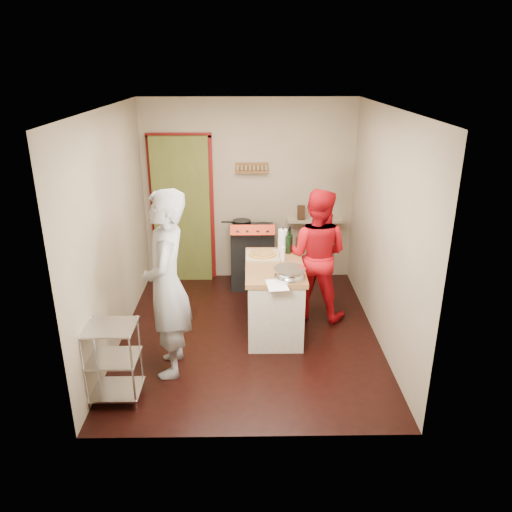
# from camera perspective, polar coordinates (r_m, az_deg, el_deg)

# --- Properties ---
(floor) EXTENTS (3.50, 3.50, 0.00)m
(floor) POSITION_cam_1_polar(r_m,az_deg,el_deg) (6.03, -0.76, -8.88)
(floor) COLOR black
(floor) RESTS_ON ground
(back_wall) EXTENTS (3.00, 0.44, 2.60)m
(back_wall) POSITION_cam_1_polar(r_m,az_deg,el_deg) (7.27, -5.92, 6.06)
(back_wall) COLOR tan
(back_wall) RESTS_ON ground
(left_wall) EXTENTS (0.04, 3.50, 2.60)m
(left_wall) POSITION_cam_1_polar(r_m,az_deg,el_deg) (5.69, -16.12, 2.73)
(left_wall) COLOR tan
(left_wall) RESTS_ON ground
(right_wall) EXTENTS (0.04, 3.50, 2.60)m
(right_wall) POSITION_cam_1_polar(r_m,az_deg,el_deg) (5.69, 14.47, 2.90)
(right_wall) COLOR tan
(right_wall) RESTS_ON ground
(ceiling) EXTENTS (3.00, 3.50, 0.02)m
(ceiling) POSITION_cam_1_polar(r_m,az_deg,el_deg) (5.23, -0.90, 16.67)
(ceiling) COLOR white
(ceiling) RESTS_ON back_wall
(stove) EXTENTS (0.60, 0.63, 1.00)m
(stove) POSITION_cam_1_polar(r_m,az_deg,el_deg) (7.12, -0.42, 0.05)
(stove) COLOR black
(stove) RESTS_ON ground
(wire_shelving) EXTENTS (0.48, 0.40, 0.80)m
(wire_shelving) POSITION_cam_1_polar(r_m,az_deg,el_deg) (4.95, -16.04, -11.27)
(wire_shelving) COLOR silver
(wire_shelving) RESTS_ON ground
(island) EXTENTS (0.68, 1.30, 1.16)m
(island) POSITION_cam_1_polar(r_m,az_deg,el_deg) (5.91, 2.12, -4.54)
(island) COLOR beige
(island) RESTS_ON ground
(person_stripe) EXTENTS (0.51, 0.73, 1.94)m
(person_stripe) POSITION_cam_1_polar(r_m,az_deg,el_deg) (5.03, -10.15, -3.29)
(person_stripe) COLOR #BCBCC1
(person_stripe) RESTS_ON ground
(person_red) EXTENTS (0.97, 0.87, 1.65)m
(person_red) POSITION_cam_1_polar(r_m,az_deg,el_deg) (6.17, 6.89, 0.18)
(person_red) COLOR red
(person_red) RESTS_ON ground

